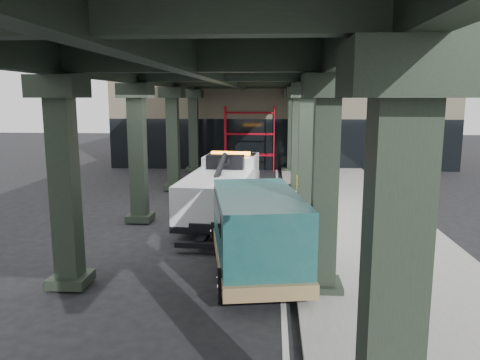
% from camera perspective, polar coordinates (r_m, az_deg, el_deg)
% --- Properties ---
extents(ground, '(90.00, 90.00, 0.00)m').
position_cam_1_polar(ground, '(15.13, -1.58, -7.32)').
color(ground, black).
rests_on(ground, ground).
extents(sidewalk, '(5.00, 40.00, 0.15)m').
position_cam_1_polar(sidewalk, '(17.24, 14.20, -5.20)').
color(sidewalk, gray).
rests_on(sidewalk, ground).
extents(lane_stripe, '(0.12, 38.00, 0.01)m').
position_cam_1_polar(lane_stripe, '(16.99, 4.82, -5.39)').
color(lane_stripe, silver).
rests_on(lane_stripe, ground).
extents(viaduct, '(7.40, 32.00, 6.40)m').
position_cam_1_polar(viaduct, '(16.51, -2.41, 13.31)').
color(viaduct, black).
rests_on(viaduct, ground).
extents(building, '(22.00, 10.00, 8.00)m').
position_cam_1_polar(building, '(34.39, 5.01, 9.11)').
color(building, '#C6B793').
rests_on(building, ground).
extents(scaffolding, '(3.08, 0.88, 4.00)m').
position_cam_1_polar(scaffolding, '(29.16, 1.19, 5.28)').
color(scaffolding, '#AD0D1B').
rests_on(scaffolding, ground).
extents(tow_truck, '(2.62, 7.62, 2.46)m').
position_cam_1_polar(tow_truck, '(17.74, -1.95, -0.75)').
color(tow_truck, black).
rests_on(tow_truck, ground).
extents(towed_van, '(2.91, 5.63, 2.18)m').
position_cam_1_polar(towed_van, '(12.06, 1.91, -6.04)').
color(towed_van, '#113F3F').
rests_on(towed_van, ground).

